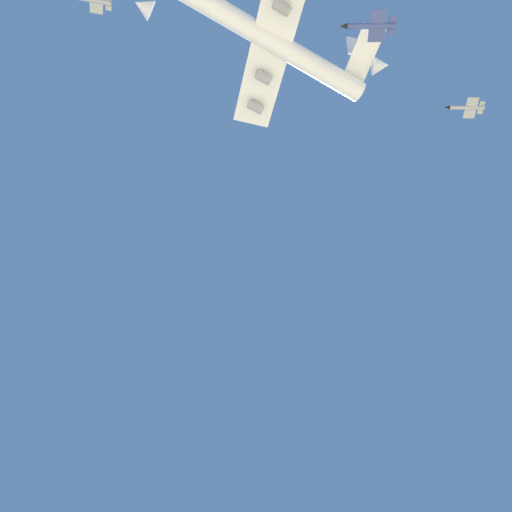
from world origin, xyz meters
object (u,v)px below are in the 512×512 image
carrier_jet (270,39)px  chase_jet_right_wing (92,0)px  chase_jet_lead (371,26)px  chase_jet_left_wing (467,108)px

carrier_jet → chase_jet_right_wing: bearing=-7.5°
chase_jet_right_wing → chase_jet_lead: bearing=170.3°
chase_jet_right_wing → carrier_jet: bearing=176.4°
carrier_jet → chase_jet_lead: bearing=153.0°
chase_jet_left_wing → chase_jet_lead: bearing=36.4°
chase_jet_lead → chase_jet_right_wing: chase_jet_right_wing is taller
carrier_jet → chase_jet_right_wing: 67.21m
chase_jet_left_wing → chase_jet_right_wing: chase_jet_right_wing is taller
carrier_jet → chase_jet_right_wing: chase_jet_right_wing is taller
carrier_jet → chase_jet_left_wing: bearing=-171.2°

